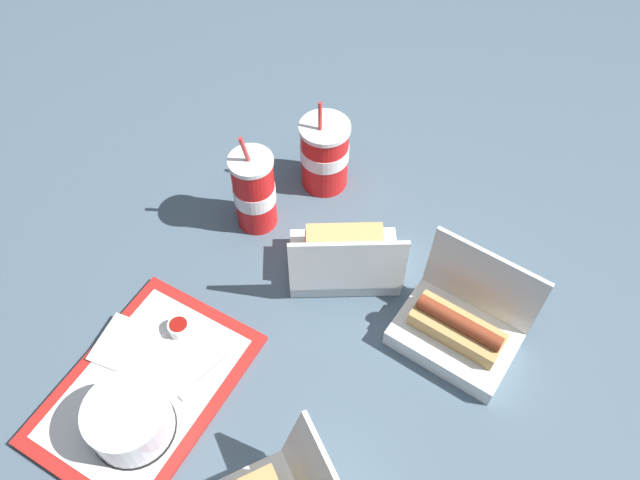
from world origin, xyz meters
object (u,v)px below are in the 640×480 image
(clamshell_hotdog_right, at_px, (458,329))
(soda_cup_center, at_px, (254,191))
(plastic_fork, at_px, (207,378))
(cake_container, at_px, (130,420))
(clamshell_sandwich_corner, at_px, (345,258))
(food_tray, at_px, (146,388))
(ketchup_cup, at_px, (179,327))
(soda_cup_corner, at_px, (325,154))

(clamshell_hotdog_right, height_order, soda_cup_center, soda_cup_center)
(soda_cup_center, bearing_deg, plastic_fork, 5.87)
(plastic_fork, relative_size, soda_cup_center, 0.46)
(cake_container, xyz_separation_m, clamshell_sandwich_corner, (-0.40, 0.25, -0.01))
(food_tray, bearing_deg, plastic_fork, 114.14)
(cake_container, xyz_separation_m, soda_cup_center, (-0.48, 0.04, 0.04))
(plastic_fork, distance_m, clamshell_sandwich_corner, 0.33)
(clamshell_hotdog_right, bearing_deg, plastic_fork, -63.44)
(clamshell_hotdog_right, bearing_deg, ketchup_cup, -75.18)
(food_tray, xyz_separation_m, cake_container, (0.07, 0.02, 0.04))
(ketchup_cup, distance_m, soda_cup_corner, 0.46)
(clamshell_hotdog_right, relative_size, soda_cup_center, 1.03)
(ketchup_cup, bearing_deg, clamshell_sandwich_corner, 131.01)
(ketchup_cup, height_order, plastic_fork, ketchup_cup)
(food_tray, bearing_deg, cake_container, 13.38)
(food_tray, height_order, clamshell_hotdog_right, clamshell_hotdog_right)
(food_tray, xyz_separation_m, soda_cup_corner, (-0.55, 0.16, 0.08))
(ketchup_cup, relative_size, clamshell_sandwich_corner, 0.17)
(soda_cup_center, distance_m, soda_cup_corner, 0.18)
(clamshell_sandwich_corner, xyz_separation_m, soda_cup_corner, (-0.22, -0.10, 0.04))
(plastic_fork, xyz_separation_m, soda_cup_corner, (-0.51, 0.07, 0.07))
(soda_cup_center, height_order, soda_cup_corner, soda_cup_center)
(plastic_fork, bearing_deg, soda_cup_corner, -157.86)
(plastic_fork, bearing_deg, clamshell_hotdog_right, 146.12)
(clamshell_sandwich_corner, bearing_deg, soda_cup_corner, -154.94)
(clamshell_sandwich_corner, distance_m, soda_cup_center, 0.22)
(ketchup_cup, relative_size, plastic_fork, 0.36)
(soda_cup_center, bearing_deg, clamshell_sandwich_corner, 70.09)
(clamshell_sandwich_corner, distance_m, clamshell_hotdog_right, 0.25)
(food_tray, bearing_deg, clamshell_hotdog_right, 116.10)
(food_tray, relative_size, cake_container, 3.08)
(plastic_fork, xyz_separation_m, soda_cup_center, (-0.36, -0.04, 0.07))
(food_tray, relative_size, soda_cup_center, 1.75)
(clamshell_sandwich_corner, relative_size, soda_cup_corner, 1.08)
(plastic_fork, bearing_deg, ketchup_cup, -101.90)
(clamshell_sandwich_corner, height_order, soda_cup_corner, soda_cup_corner)
(cake_container, height_order, plastic_fork, cake_container)
(cake_container, xyz_separation_m, plastic_fork, (-0.11, 0.08, -0.04))
(clamshell_hotdog_right, bearing_deg, food_tray, -63.90)
(cake_container, bearing_deg, soda_cup_center, 174.86)
(clamshell_hotdog_right, height_order, soda_cup_corner, soda_cup_corner)
(food_tray, height_order, cake_container, cake_container)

